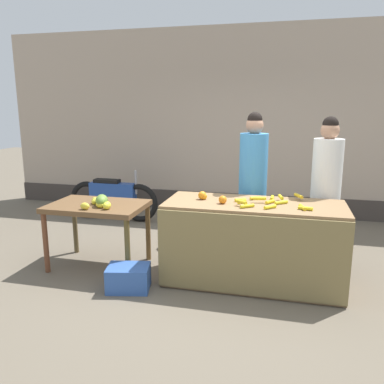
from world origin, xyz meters
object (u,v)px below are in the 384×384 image
object	(u,v)px
parked_motorcycle	(113,197)
produce_sack	(183,226)
vendor_woman_white_shirt	(325,194)
produce_crate	(129,278)
vendor_woman_blue_shirt	(253,188)

from	to	relation	value
parked_motorcycle	produce_sack	distance (m)	1.79
vendor_woman_white_shirt	produce_crate	size ratio (longest dim) A/B	4.10
vendor_woman_white_shirt	produce_crate	xyz separation A→B (m)	(-2.03, -1.12, -0.78)
produce_crate	vendor_woman_blue_shirt	bearing A→B (deg)	44.31
produce_crate	produce_sack	xyz separation A→B (m)	(0.22, 1.41, 0.17)
vendor_woman_white_shirt	parked_motorcycle	size ratio (longest dim) A/B	1.13
parked_motorcycle	produce_crate	size ratio (longest dim) A/B	3.64
vendor_woman_blue_shirt	produce_crate	distance (m)	1.83
produce_sack	vendor_woman_white_shirt	bearing A→B (deg)	-9.12
vendor_woman_blue_shirt	produce_sack	world-z (taller)	vendor_woman_blue_shirt
parked_motorcycle	produce_sack	bearing A→B (deg)	-33.07
parked_motorcycle	produce_crate	distance (m)	2.73
parked_motorcycle	produce_sack	size ratio (longest dim) A/B	2.68
vendor_woman_blue_shirt	vendor_woman_white_shirt	world-z (taller)	vendor_woman_blue_shirt
vendor_woman_blue_shirt	vendor_woman_white_shirt	distance (m)	0.85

